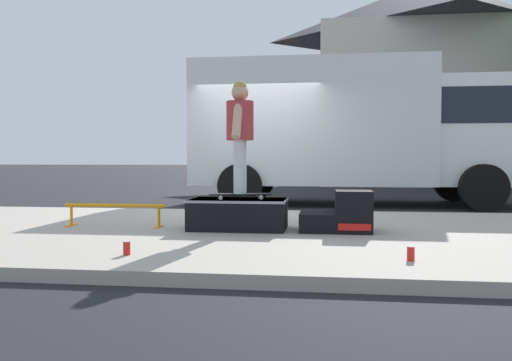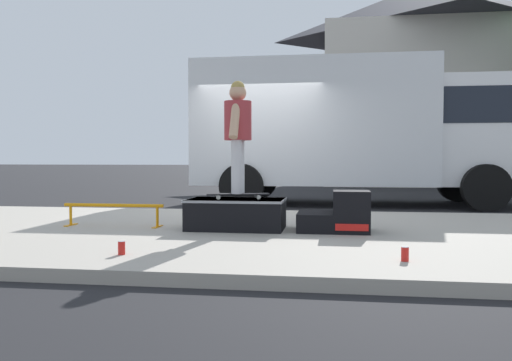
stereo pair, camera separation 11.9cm
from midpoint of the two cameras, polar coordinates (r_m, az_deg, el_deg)
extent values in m
plane|color=black|center=(9.57, -0.14, -3.62)|extent=(140.00, 140.00, 0.00)
cube|color=#A8A093|center=(6.64, -4.00, -5.79)|extent=(50.00, 5.00, 0.12)
cube|color=black|center=(6.58, -1.64, -3.66)|extent=(1.19, 0.69, 0.38)
cube|color=gray|center=(6.57, -1.64, -2.13)|extent=(1.21, 0.71, 0.03)
cube|color=black|center=(6.50, 6.98, -4.44)|extent=(0.43, 0.63, 0.23)
cube|color=black|center=(6.49, 10.80, -3.25)|extent=(0.43, 0.63, 0.50)
cube|color=red|center=(6.18, 10.91, -5.03)|extent=(0.38, 0.01, 0.08)
cylinder|color=orange|center=(7.09, -14.76, -2.62)|extent=(1.35, 0.04, 0.04)
cylinder|color=orange|center=(7.36, -19.04, -3.56)|extent=(0.04, 0.04, 0.27)
cube|color=orange|center=(7.37, -19.02, -4.58)|extent=(0.06, 0.28, 0.01)
cylinder|color=orange|center=(6.89, -10.18, -3.87)|extent=(0.04, 0.04, 0.27)
cube|color=orange|center=(6.91, -10.17, -4.95)|extent=(0.06, 0.28, 0.01)
cube|color=black|center=(6.56, -1.45, -1.49)|extent=(0.81, 0.39, 0.02)
cylinder|color=silver|center=(6.67, 0.63, -1.71)|extent=(0.06, 0.04, 0.05)
cylinder|color=silver|center=(6.49, 0.81, -1.82)|extent=(0.06, 0.04, 0.05)
cylinder|color=silver|center=(6.63, -3.66, -1.74)|extent=(0.06, 0.04, 0.05)
cylinder|color=silver|center=(6.45, -3.60, -1.85)|extent=(0.06, 0.04, 0.05)
cylinder|color=silver|center=(6.63, -1.33, 1.50)|extent=(0.14, 0.14, 0.67)
cylinder|color=silver|center=(6.46, -1.58, 1.48)|extent=(0.14, 0.14, 0.67)
cylinder|color=#A53338|center=(6.56, -1.46, 6.50)|extent=(0.34, 0.34, 0.48)
cylinder|color=tan|center=(6.77, -1.15, 6.27)|extent=(0.11, 0.29, 0.46)
cylinder|color=tan|center=(6.35, -1.79, 6.52)|extent=(0.11, 0.29, 0.46)
sphere|color=tan|center=(6.59, -1.46, 9.51)|extent=(0.21, 0.21, 0.21)
sphere|color=tan|center=(6.60, -1.46, 10.01)|extent=(0.17, 0.17, 0.17)
cylinder|color=red|center=(4.76, 16.57, -7.68)|extent=(0.07, 0.07, 0.12)
cylinder|color=silver|center=(4.75, 16.57, -6.93)|extent=(0.06, 0.06, 0.00)
cylinder|color=red|center=(5.01, -13.72, -7.14)|extent=(0.07, 0.07, 0.12)
cylinder|color=silver|center=(5.00, -13.73, -6.43)|extent=(0.06, 0.06, 0.00)
cube|color=silver|center=(11.65, 6.56, 6.06)|extent=(5.00, 2.35, 2.60)
cube|color=white|center=(12.03, 23.28, 4.81)|extent=(1.90, 2.16, 2.20)
cube|color=black|center=(12.06, 23.32, 7.11)|extent=(1.92, 2.19, 0.70)
cylinder|color=black|center=(13.13, 21.23, -0.18)|extent=(0.90, 0.28, 0.90)
cylinder|color=black|center=(10.86, 23.99, -0.73)|extent=(0.90, 0.28, 0.90)
cylinder|color=black|center=(12.93, 0.51, -0.05)|extent=(0.90, 0.28, 0.90)
cylinder|color=black|center=(10.60, -1.23, -0.59)|extent=(0.90, 0.28, 0.90)
cube|color=beige|center=(23.29, 18.98, 7.20)|extent=(9.00, 7.50, 6.00)
cube|color=#B2ADA3|center=(19.29, 21.10, 3.43)|extent=(9.00, 0.50, 2.80)
pyramid|color=#38383F|center=(24.02, 19.12, 17.23)|extent=(9.54, 7.95, 2.40)
camera|label=1|loc=(0.06, -89.59, 0.02)|focal=36.84mm
camera|label=2|loc=(0.06, 90.41, -0.02)|focal=36.84mm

